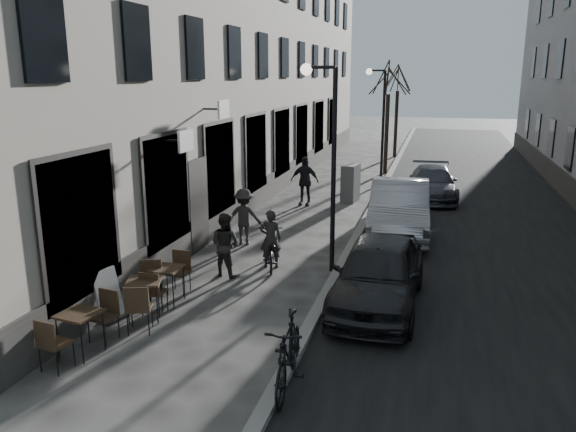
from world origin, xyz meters
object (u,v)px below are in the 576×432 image
at_px(pedestrian_far, 304,181).
at_px(moped, 288,353).
at_px(car_near, 378,273).
at_px(utility_cabinet, 350,183).
at_px(bicycle, 271,250).
at_px(tree_far, 398,77).
at_px(bistro_set_a, 81,329).
at_px(tree_near, 389,78).
at_px(bistro_set_b, 145,295).
at_px(pedestrian_mid, 244,217).
at_px(car_far, 433,183).
at_px(streetlamp_near, 327,146).
at_px(streetlamp_far, 380,113).
at_px(pedestrian_near, 225,244).
at_px(car_mid, 399,208).
at_px(bistro_set_c, 167,281).
at_px(sign_board, 110,300).

bearing_deg(pedestrian_far, moped, -73.99).
bearing_deg(car_near, utility_cabinet, 103.56).
distance_m(utility_cabinet, bicycle, 8.31).
bearing_deg(tree_far, bistro_set_a, -97.27).
bearing_deg(tree_near, bicycle, -95.55).
xyz_separation_m(bistro_set_b, pedestrian_mid, (0.22, 5.43, 0.32)).
relative_size(car_near, car_far, 0.99).
bearing_deg(streetlamp_near, streetlamp_far, 90.00).
relative_size(pedestrian_near, car_near, 0.37).
bearing_deg(car_mid, car_far, 77.43).
bearing_deg(car_near, car_mid, 91.29).
relative_size(utility_cabinet, moped, 0.73).
relative_size(tree_far, car_near, 1.31).
xyz_separation_m(car_far, moped, (-1.95, -15.01, -0.04)).
xyz_separation_m(bistro_set_b, car_near, (4.49, 1.89, 0.23)).
xyz_separation_m(bistro_set_c, bicycle, (1.51, 2.81, -0.02)).
bearing_deg(pedestrian_mid, car_mid, -161.61).
bearing_deg(tree_near, bistro_set_a, -99.37).
height_order(bistro_set_b, pedestrian_mid, pedestrian_mid).
bearing_deg(streetlamp_far, tree_far, 89.54).
xyz_separation_m(bicycle, car_near, (2.93, -1.78, 0.27)).
xyz_separation_m(pedestrian_near, pedestrian_far, (0.10, 8.00, 0.13)).
height_order(bistro_set_a, sign_board, sign_board).
bearing_deg(streetlamp_near, moped, -84.65).
xyz_separation_m(bistro_set_b, moped, (3.48, -1.77, 0.09)).
bearing_deg(utility_cabinet, tree_far, 94.60).
relative_size(tree_far, bistro_set_a, 3.49).
bearing_deg(streetlamp_far, streetlamp_near, -90.00).
xyz_separation_m(pedestrian_mid, car_far, (5.20, 7.81, -0.19)).
bearing_deg(bistro_set_a, pedestrian_near, 85.31).
distance_m(streetlamp_far, pedestrian_far, 5.90).
xyz_separation_m(bistro_set_b, bistro_set_c, (0.05, 0.87, -0.02)).
distance_m(bistro_set_b, pedestrian_near, 2.89).
relative_size(pedestrian_mid, car_mid, 0.33).
height_order(bistro_set_b, car_near, car_near).
bearing_deg(bistro_set_a, bistro_set_b, 86.13).
bearing_deg(bistro_set_c, pedestrian_far, 85.16).
relative_size(pedestrian_near, pedestrian_mid, 0.97).
relative_size(bistro_set_a, utility_cabinet, 1.13).
xyz_separation_m(bicycle, car_far, (3.87, 9.56, 0.17)).
relative_size(car_near, car_mid, 0.87).
xyz_separation_m(streetlamp_far, car_mid, (1.55, -8.13, -2.34)).
xyz_separation_m(pedestrian_far, car_mid, (3.75, -3.13, -0.11)).
relative_size(sign_board, pedestrian_far, 0.56).
bearing_deg(streetlamp_near, car_far, 75.32).
bearing_deg(pedestrian_mid, tree_near, -111.14).
bearing_deg(car_mid, car_near, -93.27).
xyz_separation_m(bistro_set_a, pedestrian_far, (1.10, 12.45, 0.45)).
height_order(streetlamp_far, car_far, streetlamp_far).
bearing_deg(car_mid, tree_far, 91.79).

